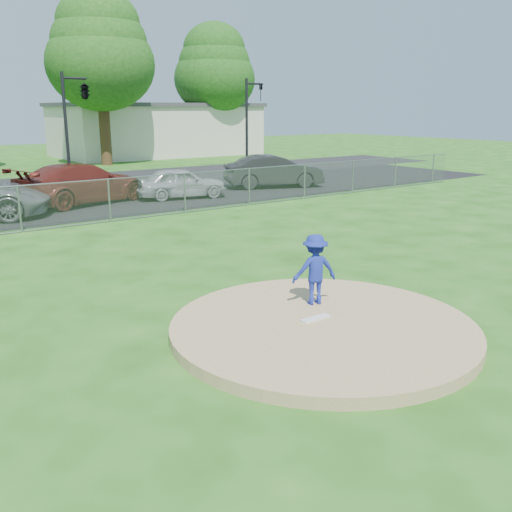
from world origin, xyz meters
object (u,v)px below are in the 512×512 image
(traffic_signal_center, at_px, (83,93))
(parked_car_darkred, at_px, (82,183))
(tree_far_right, at_px, (215,68))
(parked_car_pearl, at_px, (181,183))
(pitcher, at_px, (315,269))
(parked_car_charcoal, at_px, (274,171))
(commercial_building, at_px, (157,129))
(traffic_signal_right, at_px, (250,117))
(tree_right, at_px, (100,50))

(traffic_signal_center, height_order, parked_car_darkred, traffic_signal_center)
(tree_far_right, relative_size, parked_car_pearl, 2.72)
(pitcher, xyz_separation_m, parked_car_charcoal, (10.67, 14.88, -0.07))
(commercial_building, bearing_deg, parked_car_darkred, -123.62)
(traffic_signal_center, bearing_deg, commercial_building, 53.06)
(traffic_signal_center, xyz_separation_m, traffic_signal_right, (10.27, 0.00, -1.25))
(parked_car_darkred, bearing_deg, parked_car_pearl, -121.14)
(traffic_signal_right, xyz_separation_m, parked_car_charcoal, (-3.00, -6.24, -2.55))
(commercial_building, bearing_deg, tree_far_right, -36.87)
(pitcher, distance_m, parked_car_darkred, 15.56)
(tree_right, distance_m, traffic_signal_right, 12.08)
(traffic_signal_right, xyz_separation_m, pitcher, (-13.67, -21.12, -2.48))
(pitcher, relative_size, parked_car_charcoal, 0.28)
(commercial_building, distance_m, tree_right, 10.73)
(parked_car_pearl, distance_m, parked_car_charcoal, 5.57)
(tree_far_right, distance_m, traffic_signal_right, 14.69)
(parked_car_pearl, bearing_deg, pitcher, 173.71)
(traffic_signal_right, distance_m, parked_car_darkred, 14.02)
(tree_far_right, xyz_separation_m, traffic_signal_right, (-5.76, -13.00, -3.70))
(commercial_building, xyz_separation_m, parked_car_pearl, (-10.32, -22.68, -1.48))
(parked_car_darkred, bearing_deg, tree_far_right, -60.84)
(tree_far_right, xyz_separation_m, parked_car_pearl, (-14.32, -19.68, -6.38))
(parked_car_darkred, xyz_separation_m, parked_car_charcoal, (9.60, -0.64, -0.04))
(commercial_building, height_order, traffic_signal_center, traffic_signal_center)
(tree_right, xyz_separation_m, traffic_signal_center, (-5.03, -10.00, -3.04))
(tree_far_right, bearing_deg, pitcher, -119.66)
(tree_right, relative_size, traffic_signal_center, 2.08)
(tree_far_right, distance_m, parked_car_pearl, 25.16)
(pitcher, bearing_deg, parked_car_pearl, -90.59)
(commercial_building, bearing_deg, tree_right, -139.40)
(tree_far_right, distance_m, traffic_signal_center, 20.78)
(traffic_signal_center, relative_size, parked_car_charcoal, 1.15)
(commercial_building, xyz_separation_m, traffic_signal_center, (-12.03, -16.00, 2.45))
(tree_right, bearing_deg, traffic_signal_right, -62.36)
(parked_car_darkred, distance_m, parked_car_charcoal, 9.62)
(tree_far_right, bearing_deg, parked_car_darkred, -134.63)
(traffic_signal_center, xyz_separation_m, parked_car_pearl, (1.72, -6.68, -3.93))
(commercial_building, xyz_separation_m, pitcher, (-15.43, -37.12, -1.28))
(parked_car_pearl, relative_size, parked_car_charcoal, 0.81)
(traffic_signal_right, height_order, pitcher, traffic_signal_right)
(pitcher, bearing_deg, parked_car_charcoal, -106.71)
(commercial_building, height_order, parked_car_darkred, commercial_building)
(tree_far_right, xyz_separation_m, parked_car_darkred, (-18.36, -18.60, -6.21))
(parked_car_darkred, bearing_deg, tree_right, -41.47)
(traffic_signal_center, distance_m, traffic_signal_right, 10.34)
(traffic_signal_center, bearing_deg, parked_car_darkred, -112.60)
(commercial_building, distance_m, parked_car_charcoal, 22.79)
(traffic_signal_center, relative_size, traffic_signal_right, 1.00)
(pitcher, relative_size, parked_car_darkred, 0.24)
(tree_far_right, height_order, parked_car_pearl, tree_far_right)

